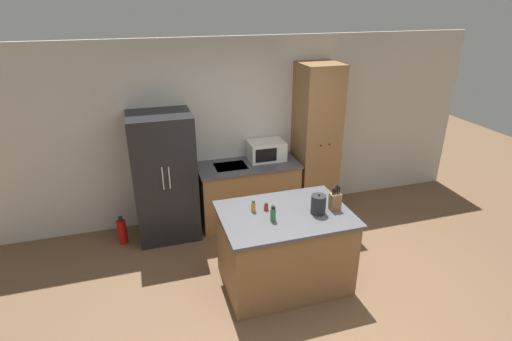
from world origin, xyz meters
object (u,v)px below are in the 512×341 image
object	(u,v)px
spice_bottle_tall_dark	(273,214)
kettle	(318,204)
pantry_cabinet	(316,141)
knife_block	(335,201)
microwave	(266,150)
spice_bottle_short_red	(266,207)
spice_bottle_amber_oil	(253,206)
fire_extinguisher	(122,231)
refrigerator	(164,177)

from	to	relation	value
spice_bottle_tall_dark	kettle	world-z (taller)	kettle
pantry_cabinet	knife_block	distance (m)	1.67
microwave	spice_bottle_short_red	size ratio (longest dim) A/B	6.39
pantry_cabinet	microwave	world-z (taller)	pantry_cabinet
pantry_cabinet	spice_bottle_tall_dark	world-z (taller)	pantry_cabinet
spice_bottle_tall_dark	spice_bottle_amber_oil	bearing A→B (deg)	119.11
spice_bottle_short_red	fire_extinguisher	xyz separation A→B (m)	(-1.61, 1.26, -0.77)
spice_bottle_amber_oil	fire_extinguisher	distance (m)	2.09
microwave	spice_bottle_tall_dark	bearing A→B (deg)	-106.03
knife_block	refrigerator	bearing A→B (deg)	138.07
pantry_cabinet	spice_bottle_tall_dark	size ratio (longest dim) A/B	13.00
spice_bottle_tall_dark	kettle	distance (m)	0.52
microwave	fire_extinguisher	bearing A→B (deg)	-174.43
spice_bottle_short_red	fire_extinguisher	size ratio (longest dim) A/B	0.20
pantry_cabinet	kettle	xyz separation A→B (m)	(-0.71, -1.61, -0.11)
microwave	pantry_cabinet	bearing A→B (deg)	-6.37
microwave	spice_bottle_short_red	world-z (taller)	microwave
microwave	refrigerator	bearing A→B (deg)	-174.80
knife_block	microwave	bearing A→B (deg)	98.19
microwave	spice_bottle_short_red	bearing A→B (deg)	-108.35
pantry_cabinet	fire_extinguisher	bearing A→B (deg)	-177.54
refrigerator	microwave	bearing A→B (deg)	5.20
spice_bottle_short_red	kettle	xyz separation A→B (m)	(0.52, -0.23, 0.07)
knife_block	fire_extinguisher	distance (m)	2.89
knife_block	spice_bottle_short_red	world-z (taller)	knife_block
pantry_cabinet	fire_extinguisher	distance (m)	3.00
spice_bottle_amber_oil	microwave	bearing A→B (deg)	66.59
knife_block	spice_bottle_short_red	distance (m)	0.76
knife_block	spice_bottle_short_red	bearing A→B (deg)	164.16
spice_bottle_tall_dark	spice_bottle_amber_oil	world-z (taller)	spice_bottle_tall_dark
knife_block	spice_bottle_amber_oil	world-z (taller)	knife_block
spice_bottle_amber_oil	fire_extinguisher	world-z (taller)	spice_bottle_amber_oil
microwave	spice_bottle_tall_dark	xyz separation A→B (m)	(-0.49, -1.70, -0.04)
refrigerator	knife_block	bearing A→B (deg)	-41.93
knife_block	kettle	size ratio (longest dim) A/B	1.25
refrigerator	spice_bottle_short_red	bearing A→B (deg)	-53.50
pantry_cabinet	knife_block	bearing A→B (deg)	-107.44
spice_bottle_amber_oil	kettle	xyz separation A→B (m)	(0.66, -0.24, 0.04)
spice_bottle_amber_oil	pantry_cabinet	bearing A→B (deg)	45.02
spice_bottle_tall_dark	kettle	bearing A→B (deg)	1.23
refrigerator	pantry_cabinet	distance (m)	2.23
pantry_cabinet	spice_bottle_short_red	distance (m)	1.86
spice_bottle_tall_dark	spice_bottle_short_red	size ratio (longest dim) A/B	2.14
kettle	fire_extinguisher	bearing A→B (deg)	145.08
fire_extinguisher	pantry_cabinet	bearing A→B (deg)	2.46
spice_bottle_tall_dark	spice_bottle_short_red	xyz separation A→B (m)	(0.00, 0.24, -0.04)
refrigerator	spice_bottle_short_red	xyz separation A→B (m)	(0.99, -1.33, 0.09)
microwave	spice_bottle_tall_dark	size ratio (longest dim) A/B	2.99
knife_block	kettle	xyz separation A→B (m)	(-0.21, -0.02, 0.00)
pantry_cabinet	spice_bottle_tall_dark	xyz separation A→B (m)	(-1.23, -1.62, -0.13)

